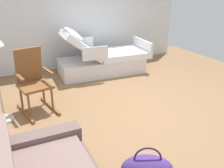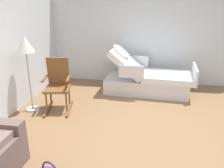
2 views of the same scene
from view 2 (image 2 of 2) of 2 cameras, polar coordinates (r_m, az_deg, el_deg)
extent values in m
plane|color=olive|center=(4.03, 6.73, -11.71)|extent=(6.70, 6.70, 0.00)
cube|color=silver|center=(6.23, 8.47, 12.47)|extent=(0.10, 5.17, 2.70)
cube|color=silver|center=(5.72, 8.38, -0.27)|extent=(1.01, 1.99, 0.35)
cube|color=white|center=(5.62, 13.30, 1.72)|extent=(0.99, 1.22, 0.14)
cube|color=white|center=(5.62, 3.76, 5.25)|extent=(0.97, 0.90, 0.69)
ellipsoid|color=white|center=(5.59, 2.29, 7.89)|extent=(0.37, 0.49, 0.40)
cube|color=silver|center=(5.13, 4.71, 2.95)|extent=(0.08, 0.56, 0.28)
cube|color=silver|center=(6.10, 6.17, 5.54)|extent=(0.08, 0.56, 0.28)
cube|color=silver|center=(5.63, 19.46, 2.32)|extent=(0.95, 0.12, 0.36)
cylinder|color=black|center=(5.54, -0.27, -2.07)|extent=(0.10, 0.10, 0.10)
cylinder|color=black|center=(6.20, 1.28, 0.30)|extent=(0.10, 0.10, 0.10)
cylinder|color=black|center=(5.42, 16.39, -3.39)|extent=(0.10, 0.10, 0.10)
cylinder|color=black|center=(6.10, 16.12, -0.83)|extent=(0.10, 0.10, 0.10)
cube|color=brown|center=(4.96, -15.20, -5.77)|extent=(0.75, 0.18, 0.05)
cube|color=brown|center=(4.87, -10.24, -5.83)|extent=(0.75, 0.18, 0.05)
cylinder|color=brown|center=(4.62, -11.03, -4.27)|extent=(0.04, 0.04, 0.40)
cylinder|color=brown|center=(4.70, -15.66, -4.23)|extent=(0.04, 0.04, 0.40)
cylinder|color=brown|center=(4.95, -10.36, -2.57)|extent=(0.04, 0.04, 0.40)
cylinder|color=brown|center=(5.03, -14.69, -2.57)|extent=(0.04, 0.04, 0.40)
cube|color=brown|center=(4.75, -13.12, -1.15)|extent=(0.54, 0.56, 0.04)
cube|color=brown|center=(4.84, -12.93, 3.00)|extent=(0.20, 0.45, 0.60)
cube|color=brown|center=(4.62, -10.57, 1.33)|extent=(0.39, 0.11, 0.03)
cube|color=brown|center=(4.71, -16.11, 1.26)|extent=(0.39, 0.11, 0.03)
cylinder|color=#B2B5BA|center=(5.06, -18.66, -5.73)|extent=(0.28, 0.28, 0.03)
cylinder|color=#B2B5BA|center=(4.85, -19.39, 0.61)|extent=(0.03, 0.03, 1.15)
cone|color=beige|center=(4.68, -20.38, 9.04)|extent=(0.34, 0.34, 0.30)
camera|label=1|loc=(2.29, -75.27, 3.40)|focal=40.09mm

